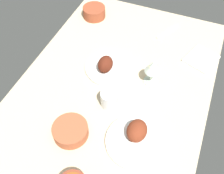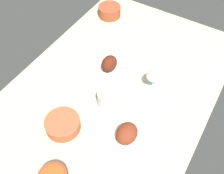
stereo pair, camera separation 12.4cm
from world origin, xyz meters
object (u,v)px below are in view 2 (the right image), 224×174
(plate_center_main, at_px, (113,66))
(plate_near_viewer, at_px, (125,140))
(bowl_potatoes, at_px, (63,124))
(folded_napkin, at_px, (209,70))
(wine_glass, at_px, (155,73))
(bowl_sauce, at_px, (109,11))
(fork_loose, at_px, (180,38))
(water_tumbler, at_px, (106,99))

(plate_center_main, relative_size, plate_near_viewer, 1.05)
(bowl_potatoes, height_order, folded_napkin, bowl_potatoes)
(wine_glass, bearing_deg, bowl_sauce, -127.94)
(bowl_sauce, xyz_separation_m, fork_loose, (-0.03, 0.45, -0.03))
(plate_near_viewer, bearing_deg, bowl_sauce, -144.01)
(bowl_potatoes, bearing_deg, plate_center_main, 178.77)
(water_tumbler, bearing_deg, plate_near_viewer, 53.78)
(plate_center_main, height_order, folded_napkin, plate_center_main)
(bowl_potatoes, relative_size, folded_napkin, 0.94)
(plate_near_viewer, height_order, water_tumbler, plate_near_viewer)
(plate_near_viewer, bearing_deg, plate_center_main, -142.09)
(bowl_potatoes, bearing_deg, folded_napkin, 146.30)
(water_tumbler, height_order, folded_napkin, water_tumbler)
(plate_center_main, xyz_separation_m, bowl_sauce, (-0.37, -0.25, 0.01))
(folded_napkin, relative_size, fork_loose, 0.89)
(plate_center_main, relative_size, folded_napkin, 1.65)
(plate_near_viewer, distance_m, fork_loose, 0.73)
(plate_near_viewer, xyz_separation_m, bowl_sauce, (-0.70, -0.51, 0.01))
(plate_center_main, distance_m, bowl_sauce, 0.45)
(folded_napkin, bearing_deg, plate_near_viewer, -16.38)
(water_tumbler, distance_m, folded_napkin, 0.56)
(bowl_sauce, xyz_separation_m, folded_napkin, (0.13, 0.67, -0.03))
(bowl_potatoes, relative_size, bowl_sauce, 1.11)
(bowl_potatoes, relative_size, fork_loose, 0.84)
(fork_loose, bearing_deg, bowl_potatoes, -167.99)
(plate_center_main, xyz_separation_m, water_tumbler, (0.20, 0.08, 0.02))
(bowl_sauce, height_order, water_tumbler, water_tumbler)
(plate_near_viewer, distance_m, bowl_potatoes, 0.27)
(plate_near_viewer, bearing_deg, water_tumbler, -126.22)
(plate_center_main, height_order, bowl_sauce, plate_center_main)
(plate_center_main, bearing_deg, bowl_sauce, -145.79)
(water_tumbler, bearing_deg, bowl_potatoes, -24.72)
(folded_napkin, bearing_deg, water_tumbler, -37.23)
(bowl_sauce, relative_size, wine_glass, 0.96)
(plate_center_main, bearing_deg, folded_napkin, 120.03)
(fork_loose, bearing_deg, water_tumbler, -164.42)
(bowl_sauce, distance_m, folded_napkin, 0.69)
(plate_center_main, xyz_separation_m, folded_napkin, (-0.24, 0.42, -0.02))
(water_tumbler, relative_size, folded_napkin, 0.52)
(bowl_potatoes, distance_m, folded_napkin, 0.78)
(wine_glass, relative_size, folded_napkin, 0.88)
(bowl_potatoes, distance_m, wine_glass, 0.47)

